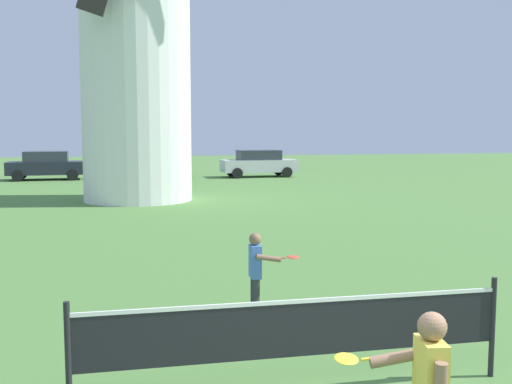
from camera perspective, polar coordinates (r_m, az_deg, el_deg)
The scene contains 6 objects.
windmill at distance 23.53m, azimuth -11.70°, elevation 17.72°, with size 9.91×4.83×16.36m.
tennis_net at distance 6.07m, azimuth 3.95°, elevation -13.18°, with size 4.47×0.06×1.10m.
player_far at distance 8.61m, azimuth 0.09°, elevation -7.41°, with size 0.71×0.48×1.20m.
parked_car_black at distance 34.19m, azimuth -19.70°, elevation 2.48°, with size 4.18×2.07×1.56m.
parked_car_blue at distance 33.85m, azimuth -10.11°, elevation 2.70°, with size 4.27×2.18×1.56m.
parked_car_silver at distance 34.26m, azimuth 0.27°, elevation 2.83°, with size 4.40×2.05×1.56m.
Camera 1 is at (-1.73, -3.56, 2.67)m, focal length 41.18 mm.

